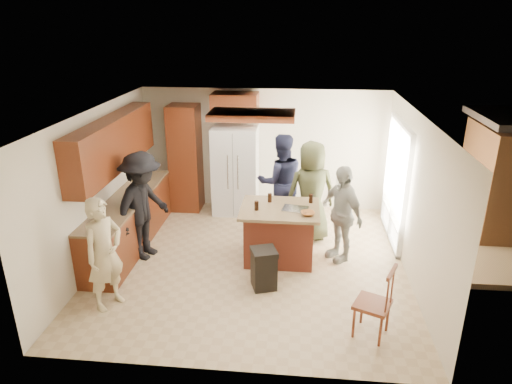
# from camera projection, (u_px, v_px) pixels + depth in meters

# --- Properties ---
(room_shell) EXTENTS (8.00, 5.20, 5.00)m
(room_shell) POSITION_uv_depth(u_px,v_px,m) (496.00, 189.00, 8.41)
(room_shell) COLOR tan
(room_shell) RESTS_ON ground
(person_front_left) EXTENTS (0.66, 0.73, 1.63)m
(person_front_left) POSITION_uv_depth(u_px,v_px,m) (104.00, 254.00, 6.21)
(person_front_left) COLOR tan
(person_front_left) RESTS_ON ground
(person_behind_left) EXTENTS (1.01, 0.76, 1.84)m
(person_behind_left) POSITION_uv_depth(u_px,v_px,m) (281.00, 182.00, 8.60)
(person_behind_left) COLOR #1C1F38
(person_behind_left) RESTS_ON ground
(person_behind_right) EXTENTS (1.03, 0.81, 1.84)m
(person_behind_right) POSITION_uv_depth(u_px,v_px,m) (311.00, 192.00, 8.10)
(person_behind_right) COLOR #343820
(person_behind_right) RESTS_ON ground
(person_side_right) EXTENTS (0.94, 1.07, 1.64)m
(person_side_right) POSITION_uv_depth(u_px,v_px,m) (341.00, 213.00, 7.46)
(person_side_right) COLOR gray
(person_side_right) RESTS_ON ground
(person_counter) EXTENTS (0.90, 1.30, 1.84)m
(person_counter) POSITION_uv_depth(u_px,v_px,m) (143.00, 206.00, 7.49)
(person_counter) COLOR black
(person_counter) RESTS_ON ground
(left_cabinetry) EXTENTS (0.64, 3.00, 2.30)m
(left_cabinetry) POSITION_uv_depth(u_px,v_px,m) (124.00, 196.00, 7.83)
(left_cabinetry) COLOR maroon
(left_cabinetry) RESTS_ON ground
(back_wall_units) EXTENTS (1.80, 0.60, 2.45)m
(back_wall_units) POSITION_uv_depth(u_px,v_px,m) (198.00, 146.00, 9.27)
(back_wall_units) COLOR maroon
(back_wall_units) RESTS_ON ground
(refrigerator) EXTENTS (0.90, 0.76, 1.80)m
(refrigerator) POSITION_uv_depth(u_px,v_px,m) (236.00, 170.00, 9.29)
(refrigerator) COLOR white
(refrigerator) RESTS_ON ground
(kitchen_island) EXTENTS (1.28, 1.03, 0.93)m
(kitchen_island) POSITION_uv_depth(u_px,v_px,m) (279.00, 233.00, 7.57)
(kitchen_island) COLOR #A43F2A
(kitchen_island) RESTS_ON ground
(island_items) EXTENTS (0.98, 0.68, 0.15)m
(island_items) POSITION_uv_depth(u_px,v_px,m) (294.00, 208.00, 7.31)
(island_items) COLOR silver
(island_items) RESTS_ON kitchen_island
(trash_bin) EXTENTS (0.45, 0.45, 0.63)m
(trash_bin) POSITION_uv_depth(u_px,v_px,m) (264.00, 268.00, 6.81)
(trash_bin) COLOR black
(trash_bin) RESTS_ON ground
(spindle_chair) EXTENTS (0.55, 0.55, 0.99)m
(spindle_chair) POSITION_uv_depth(u_px,v_px,m) (374.00, 305.00, 5.72)
(spindle_chair) COLOR maroon
(spindle_chair) RESTS_ON ground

